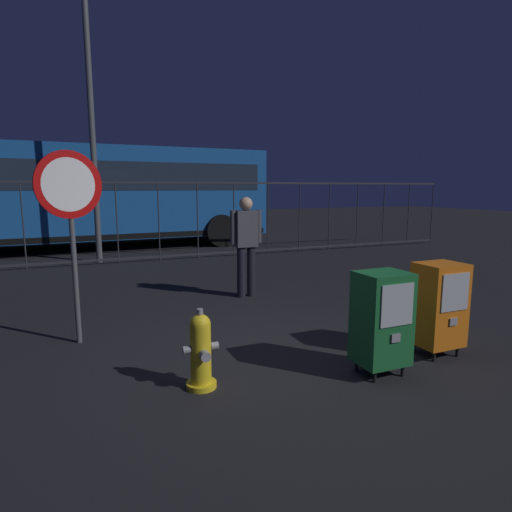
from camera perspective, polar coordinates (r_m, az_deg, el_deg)
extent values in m
plane|color=black|center=(4.86, 2.36, -12.86)|extent=(60.00, 60.00, 0.00)
cylinder|color=yellow|center=(4.13, -7.30, -16.66)|extent=(0.28, 0.28, 0.05)
cylinder|color=yellow|center=(4.01, -7.39, -12.79)|extent=(0.19, 0.19, 0.55)
sphere|color=yellow|center=(3.92, -7.47, -9.05)|extent=(0.19, 0.19, 0.19)
cylinder|color=gray|center=(3.88, -7.51, -7.37)|extent=(0.06, 0.06, 0.05)
cylinder|color=gray|center=(3.88, -6.84, -13.12)|extent=(0.09, 0.08, 0.09)
cylinder|color=gray|center=(3.96, -9.26, -12.27)|extent=(0.07, 0.07, 0.07)
cylinder|color=gray|center=(4.02, -5.58, -11.84)|extent=(0.07, 0.07, 0.07)
cylinder|color=black|center=(4.32, 15.55, -15.22)|extent=(0.04, 0.04, 0.12)
cylinder|color=black|center=(4.52, 18.98, -14.25)|extent=(0.04, 0.04, 0.12)
cylinder|color=black|center=(4.52, 13.27, -14.00)|extent=(0.04, 0.04, 0.12)
cylinder|color=black|center=(4.72, 16.66, -13.15)|extent=(0.04, 0.04, 0.12)
cube|color=#19602D|center=(4.34, 16.43, -7.94)|extent=(0.48, 0.40, 0.90)
cube|color=#B2B7BF|center=(4.15, 18.35, -6.26)|extent=(0.36, 0.01, 0.40)
cube|color=gray|center=(4.24, 18.15, -10.38)|extent=(0.10, 0.02, 0.08)
cylinder|color=black|center=(4.99, 22.65, -12.23)|extent=(0.04, 0.04, 0.12)
cylinder|color=black|center=(5.22, 25.28, -11.44)|extent=(0.04, 0.04, 0.12)
cylinder|color=black|center=(5.17, 20.40, -11.33)|extent=(0.04, 0.04, 0.12)
cylinder|color=black|center=(5.40, 23.03, -10.62)|extent=(0.04, 0.04, 0.12)
cube|color=orange|center=(5.05, 23.21, -5.94)|extent=(0.48, 0.40, 0.90)
cube|color=#B2B7BF|center=(4.87, 25.08, -4.41)|extent=(0.36, 0.01, 0.40)
cube|color=gray|center=(4.95, 24.86, -7.97)|extent=(0.10, 0.02, 0.08)
cylinder|color=#4C4F54|center=(5.33, -23.20, 0.64)|extent=(0.06, 0.06, 2.20)
cylinder|color=red|center=(5.26, -23.71, 8.72)|extent=(0.71, 0.31, 0.76)
cylinder|color=white|center=(5.25, -23.71, 8.72)|extent=(0.56, 0.23, 0.60)
cylinder|color=black|center=(7.13, -2.00, -2.16)|extent=(0.14, 0.14, 0.85)
cylinder|color=black|center=(7.20, -0.66, -2.05)|extent=(0.14, 0.14, 0.85)
cube|color=#3F3F47|center=(7.06, -1.35, 3.67)|extent=(0.36, 0.20, 0.60)
sphere|color=tan|center=(7.04, -1.36, 7.00)|extent=(0.22, 0.22, 0.22)
cylinder|color=#3F3F47|center=(6.98, -3.11, 3.84)|extent=(0.09, 0.09, 0.55)
cylinder|color=#3F3F47|center=(7.15, 0.37, 3.98)|extent=(0.09, 0.09, 0.55)
cube|color=#2D2D33|center=(10.94, -13.04, 9.55)|extent=(18.00, 0.04, 0.05)
cube|color=#2D2D33|center=(11.08, -12.70, -0.06)|extent=(18.00, 0.04, 0.05)
cylinder|color=#2D2D33|center=(10.85, -28.67, 3.66)|extent=(0.03, 0.03, 2.00)
cylinder|color=#2D2D33|center=(10.80, -23.38, 4.00)|extent=(0.03, 0.03, 2.00)
cylinder|color=#2D2D33|center=(10.84, -18.08, 4.31)|extent=(0.03, 0.03, 2.00)
cylinder|color=#2D2D33|center=(10.97, -12.86, 4.58)|extent=(0.03, 0.03, 2.00)
cylinder|color=#2D2D33|center=(11.19, -7.81, 4.81)|extent=(0.03, 0.03, 2.00)
cylinder|color=#2D2D33|center=(11.50, -2.98, 4.99)|extent=(0.03, 0.03, 2.00)
cylinder|color=#2D2D33|center=(11.88, 1.57, 5.13)|extent=(0.03, 0.03, 2.00)
cylinder|color=#2D2D33|center=(12.33, 5.82, 5.23)|extent=(0.03, 0.03, 2.00)
cylinder|color=#2D2D33|center=(12.84, 9.75, 5.30)|extent=(0.03, 0.03, 2.00)
cylinder|color=#2D2D33|center=(13.41, 13.36, 5.34)|extent=(0.03, 0.03, 2.00)
cylinder|color=#2D2D33|center=(14.02, 16.67, 5.36)|extent=(0.03, 0.03, 2.00)
cylinder|color=#2D2D33|center=(14.68, 19.69, 5.36)|extent=(0.03, 0.03, 2.00)
cylinder|color=#2D2D33|center=(15.38, 22.44, 5.35)|extent=(0.03, 0.03, 2.00)
cube|color=#19519E|center=(13.78, -21.24, 7.88)|extent=(10.59, 2.92, 2.65)
cube|color=#1E2838|center=(13.78, -21.36, 9.86)|extent=(9.96, 2.91, 0.80)
cube|color=black|center=(13.84, -20.95, 2.81)|extent=(10.38, 2.92, 0.16)
cylinder|color=black|center=(13.41, -4.67, 3.41)|extent=(1.01, 0.32, 1.00)
cylinder|color=black|center=(15.77, -7.90, 4.20)|extent=(1.01, 0.32, 1.00)
cube|color=gold|center=(17.31, -24.51, 7.80)|extent=(10.67, 3.33, 2.65)
cube|color=#1E2838|center=(17.31, -24.61, 9.37)|extent=(10.04, 3.30, 0.80)
cube|color=black|center=(17.36, -24.25, 3.76)|extent=(10.46, 3.32, 0.16)
cylinder|color=black|center=(16.75, -11.32, 4.39)|extent=(1.02, 0.36, 1.00)
cylinder|color=black|center=(19.16, -13.45, 4.88)|extent=(1.02, 0.36, 1.00)
cylinder|color=#4C4F54|center=(11.28, -21.21, 18.21)|extent=(0.14, 0.14, 7.44)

